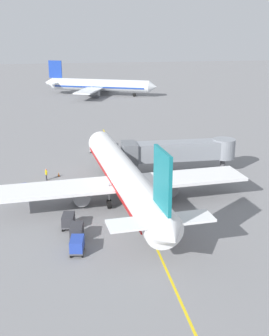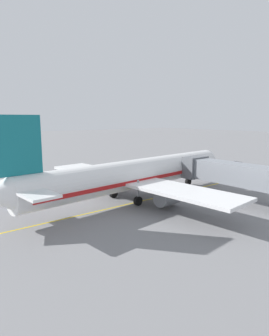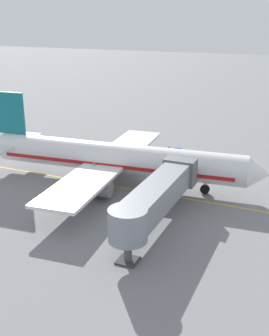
# 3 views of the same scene
# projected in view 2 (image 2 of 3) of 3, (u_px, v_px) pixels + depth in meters

# --- Properties ---
(ground_plane) EXTENTS (400.00, 400.00, 0.00)m
(ground_plane) POSITION_uv_depth(u_px,v_px,m) (137.00, 202.00, 36.12)
(ground_plane) COLOR slate
(gate_lead_in_line) EXTENTS (0.24, 80.00, 0.01)m
(gate_lead_in_line) POSITION_uv_depth(u_px,v_px,m) (137.00, 202.00, 36.11)
(gate_lead_in_line) COLOR gold
(gate_lead_in_line) RESTS_ON ground
(parked_airliner) EXTENTS (30.34, 37.35, 10.63)m
(parked_airliner) POSITION_uv_depth(u_px,v_px,m) (135.00, 175.00, 37.08)
(parked_airliner) COLOR white
(parked_airliner) RESTS_ON ground
(jet_bridge) EXTENTS (16.77, 3.50, 4.98)m
(jet_bridge) POSITION_uv_depth(u_px,v_px,m) (242.00, 175.00, 35.47)
(jet_bridge) COLOR gray
(jet_bridge) RESTS_ON ground
(pushback_tractor) EXTENTS (2.87, 4.69, 2.40)m
(pushback_tractor) POSITION_uv_depth(u_px,v_px,m) (232.00, 169.00, 53.02)
(pushback_tractor) COLOR silver
(pushback_tractor) RESTS_ON ground
(baggage_tug_lead) EXTENTS (1.83, 2.72, 1.62)m
(baggage_tug_lead) POSITION_uv_depth(u_px,v_px,m) (107.00, 175.00, 49.36)
(baggage_tug_lead) COLOR #1E339E
(baggage_tug_lead) RESTS_ON ground
(baggage_cart_front) EXTENTS (1.63, 2.97, 1.58)m
(baggage_cart_front) POSITION_uv_depth(u_px,v_px,m) (64.00, 189.00, 38.91)
(baggage_cart_front) COLOR #4C4C51
(baggage_cart_front) RESTS_ON ground
(baggage_cart_second_in_train) EXTENTS (1.63, 2.97, 1.58)m
(baggage_cart_second_in_train) POSITION_uv_depth(u_px,v_px,m) (46.00, 193.00, 36.61)
(baggage_cart_second_in_train) COLOR #4C4C51
(baggage_cart_second_in_train) RESTS_ON ground
(baggage_cart_third_in_train) EXTENTS (1.63, 2.97, 1.58)m
(baggage_cart_third_in_train) POSITION_uv_depth(u_px,v_px,m) (22.00, 197.00, 34.86)
(baggage_cart_third_in_train) COLOR #4C4C51
(baggage_cart_third_in_train) RESTS_ON ground
(ground_crew_wing_walker) EXTENTS (0.30, 0.73, 1.69)m
(ground_crew_wing_walker) POSITION_uv_depth(u_px,v_px,m) (142.00, 172.00, 50.77)
(ground_crew_wing_walker) COLOR #232328
(ground_crew_wing_walker) RESTS_ON ground
(safety_cone_nose_left) EXTENTS (0.36, 0.36, 0.59)m
(safety_cone_nose_left) POSITION_uv_depth(u_px,v_px,m) (136.00, 178.00, 49.44)
(safety_cone_nose_left) COLOR black
(safety_cone_nose_left) RESTS_ON ground
(safety_cone_nose_right) EXTENTS (0.36, 0.36, 0.59)m
(safety_cone_nose_right) POSITION_uv_depth(u_px,v_px,m) (155.00, 177.00, 50.43)
(safety_cone_nose_right) COLOR black
(safety_cone_nose_right) RESTS_ON ground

